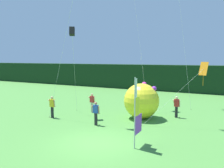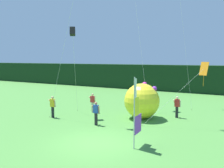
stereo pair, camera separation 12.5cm
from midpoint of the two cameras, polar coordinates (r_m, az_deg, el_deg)
ground_plane at (r=13.25m, az=-4.50°, el=-14.09°), size 120.00×120.00×0.00m
distant_treeline at (r=34.06m, az=16.11°, el=1.35°), size 80.00×2.40×3.68m
banner_flag at (r=12.23m, az=5.78°, el=-7.20°), size 0.06×1.03×3.68m
person_near_banner at (r=18.83m, az=-14.55°, el=-5.29°), size 0.55×0.48×1.69m
person_mid_field at (r=20.11m, az=-5.05°, el=-4.48°), size 0.55×0.48×1.63m
person_far_left at (r=16.31m, az=-4.18°, el=-7.00°), size 0.55×0.48×1.63m
person_far_right at (r=18.97m, az=15.25°, el=-5.24°), size 0.55×0.48×1.68m
inflatable_balloon at (r=18.12m, az=6.99°, el=-4.10°), size 2.71×2.71×2.78m
kite_black_box_0 at (r=19.14m, az=-9.90°, el=12.41°), size 1.06×1.83×7.09m
kite_orange_diamond_2 at (r=16.49m, az=20.69°, el=2.93°), size 3.98×1.91×4.38m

